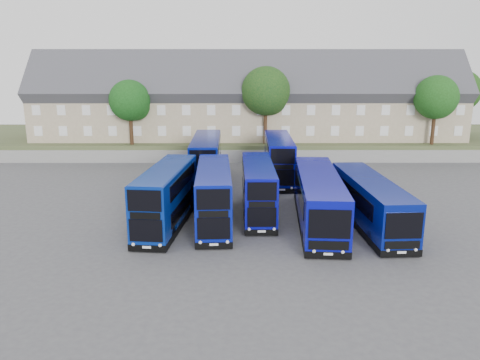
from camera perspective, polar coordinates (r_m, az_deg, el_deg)
name	(u,v)px	position (r m, az deg, el deg)	size (l,w,h in m)	color
ground	(256,234)	(32.56, 1.96, -6.55)	(120.00, 120.00, 0.00)	#49484E
retaining_wall	(249,156)	(55.51, 1.08, 2.91)	(70.00, 0.40, 1.50)	slate
earth_bank	(247,141)	(65.31, 0.89, 4.81)	(80.00, 20.00, 2.00)	#42502D
terrace_row	(248,102)	(60.67, 0.98, 9.43)	(54.00, 10.40, 11.20)	tan
dd_front_left	(167,198)	(34.00, -8.93, -2.16)	(3.46, 10.77, 4.21)	navy
dd_front_mid	(214,197)	(34.03, -3.20, -2.04)	(2.88, 10.54, 4.15)	#081597
dd_front_right	(258,190)	(36.10, 2.22, -1.23)	(2.40, 10.03, 3.97)	#090AA5
dd_rear_left	(206,161)	(45.61, -4.13, 2.30)	(2.77, 11.33, 4.48)	navy
dd_rear_right	(279,159)	(47.07, 4.73, 2.54)	(2.68, 10.88, 4.30)	#080BA3
coach_east_a	(318,200)	(34.48, 9.54, -2.41)	(3.74, 13.57, 3.67)	#080B9E
coach_east_b	(370,203)	(35.06, 15.57, -2.72)	(3.22, 12.43, 3.37)	navy
tree_west	(131,102)	(57.16, -13.13, 9.25)	(4.80, 4.80, 7.65)	#382314
tree_mid	(267,93)	(56.26, 3.30, 10.55)	(5.76, 5.76, 9.18)	#382314
tree_east	(437,99)	(60.40, 22.88, 9.09)	(5.12, 5.12, 8.16)	#382314
tree_far	(461,92)	(69.20, 25.31, 9.62)	(5.44, 5.44, 8.67)	#382314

